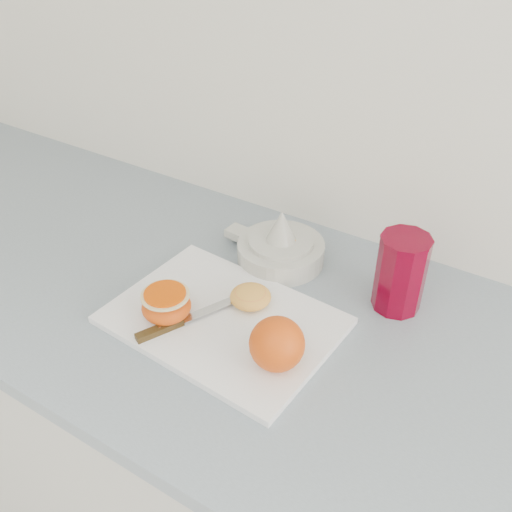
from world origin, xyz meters
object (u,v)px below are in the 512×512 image
object	(u,v)px
cutting_board	(223,320)
citrus_juicer	(280,247)
half_orange	(166,305)
red_tumbler	(400,275)
counter	(273,480)

from	to	relation	value
cutting_board	citrus_juicer	xyz separation A→B (m)	(-0.01, 0.20, 0.02)
half_orange	citrus_juicer	bearing A→B (deg)	74.26
cutting_board	red_tumbler	size ratio (longest dim) A/B	2.61
counter	half_orange	size ratio (longest dim) A/B	30.70
counter	cutting_board	xyz separation A→B (m)	(-0.07, -0.05, 0.45)
half_orange	citrus_juicer	size ratio (longest dim) A/B	0.39
red_tumbler	counter	bearing A→B (deg)	-135.64
cutting_board	half_orange	size ratio (longest dim) A/B	4.46
citrus_juicer	red_tumbler	xyz separation A→B (m)	(0.23, -0.01, 0.03)
counter	citrus_juicer	bearing A→B (deg)	119.04
citrus_juicer	counter	bearing A→B (deg)	-60.96
cutting_board	citrus_juicer	size ratio (longest dim) A/B	1.73
counter	red_tumbler	size ratio (longest dim) A/B	18.00
counter	cutting_board	distance (m)	0.46
citrus_juicer	red_tumbler	size ratio (longest dim) A/B	1.51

